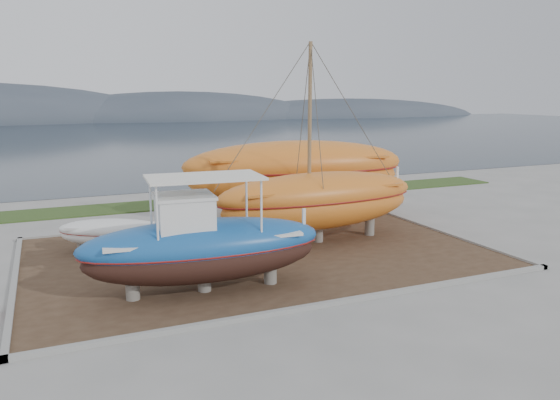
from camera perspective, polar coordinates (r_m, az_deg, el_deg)
name	(u,v)px	position (r m, az deg, el deg)	size (l,w,h in m)	color
ground	(301,284)	(19.08, 2.23, -8.80)	(140.00, 140.00, 0.00)	gray
dirt_patch	(259,253)	(22.55, -2.19, -5.56)	(18.00, 12.00, 0.06)	#422D1E
curb_frame	(259,252)	(22.54, -2.19, -5.45)	(18.60, 12.60, 0.15)	gray
grass_strip	(190,202)	(33.23, -9.41, -0.25)	(44.00, 3.00, 0.08)	#284219
sea	(100,137)	(86.75, -18.33, 6.25)	(260.00, 100.00, 0.04)	#17232E
mountain_ridge	(77,121)	(141.52, -20.45, 7.77)	(200.00, 36.00, 20.00)	#333D49
blue_caique	(203,235)	(17.91, -8.05, -3.61)	(7.96, 2.49, 3.84)	#19559E
white_dinghy	(113,236)	(23.47, -17.08, -3.62)	(4.42, 1.66, 1.33)	white
orange_sailboat	(319,145)	(23.44, 4.13, 5.74)	(9.39, 2.77, 8.51)	orange
orange_bare_hull	(296,180)	(28.76, 1.67, 2.13)	(11.91, 3.57, 3.90)	orange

